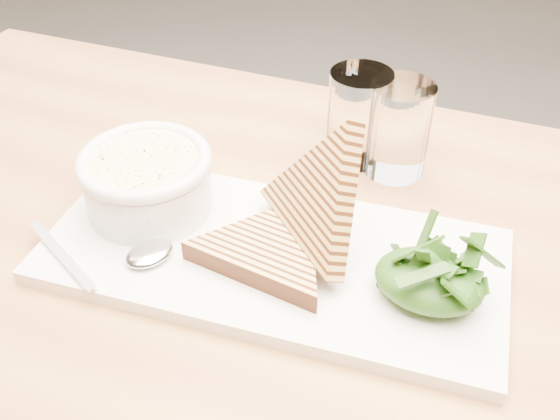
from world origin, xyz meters
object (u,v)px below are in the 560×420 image
at_px(table_top, 290,357).
at_px(soup_bowl, 149,187).
at_px(glass_far, 398,129).
at_px(platter, 272,256).
at_px(glass_near, 358,116).

bearing_deg(table_top, soup_bowl, 153.02).
bearing_deg(glass_far, platter, -109.42).
bearing_deg(glass_far, glass_near, 169.67).
relative_size(table_top, glass_far, 12.31).
bearing_deg(platter, glass_far, 70.58).
height_order(platter, soup_bowl, soup_bowl).
bearing_deg(platter, soup_bowl, 174.03).
bearing_deg(glass_near, platter, -95.76).
height_order(table_top, soup_bowl, soup_bowl).
xyz_separation_m(table_top, glass_near, (-0.03, 0.29, 0.07)).
distance_m(table_top, soup_bowl, 0.22).
distance_m(platter, glass_far, 0.21).
height_order(platter, glass_far, glass_far).
bearing_deg(soup_bowl, table_top, -26.98).
bearing_deg(table_top, platter, 121.74).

